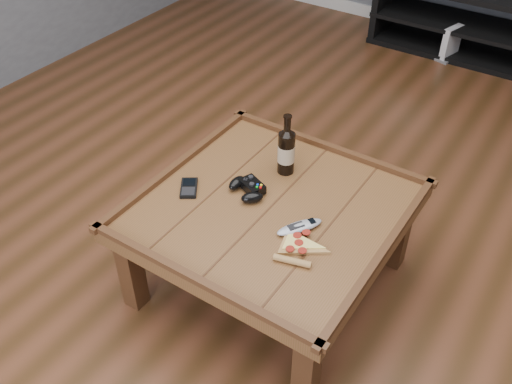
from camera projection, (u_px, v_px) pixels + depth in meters
The scene contains 10 objects.
ground at pixel (270, 281), 2.59m from camera, with size 6.00×6.00×0.00m, color #3F2612.
baseboard at pixel (473, 36), 4.48m from camera, with size 5.00×0.02×0.10m, color silver.
coffee_table at pixel (271, 217), 2.34m from camera, with size 1.03×1.03×0.48m.
media_console at pixel (470, 23), 4.20m from camera, with size 1.40×0.45×0.50m.
beer_bottle at pixel (286, 150), 2.41m from camera, with size 0.07×0.07×0.28m.
game_controller at pixel (248, 188), 2.35m from camera, with size 0.18×0.16×0.05m.
pizza_slice at pixel (298, 247), 2.11m from camera, with size 0.21×0.28×0.03m.
smartphone at pixel (189, 188), 2.38m from camera, with size 0.13×0.14×0.02m.
remote_control at pixel (300, 227), 2.19m from camera, with size 0.15×0.19×0.03m.
game_console at pixel (451, 45), 4.22m from camera, with size 0.16×0.22×0.25m.
Camera 1 is at (0.91, -1.48, 1.96)m, focal length 40.00 mm.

